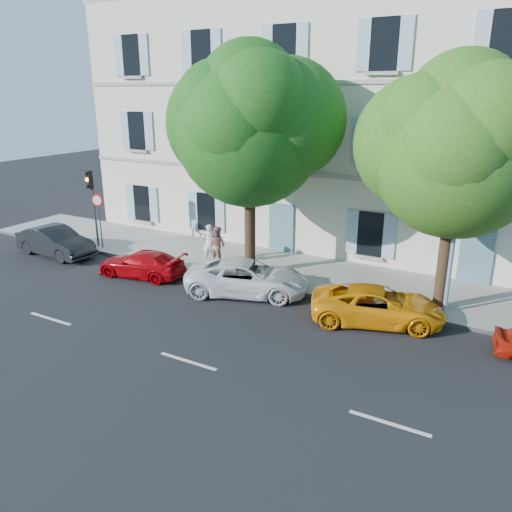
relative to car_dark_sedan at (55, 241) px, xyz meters
The scene contains 15 objects.
ground 11.71m from the car_dark_sedan, ahead, with size 90.00×90.00×0.00m, color black.
sidewalk 12.14m from the car_dark_sedan, 16.29° to the left, with size 36.00×4.50×0.15m, color #A09E96.
kerb 11.72m from the car_dark_sedan, ahead, with size 36.00×0.16×0.16m, color #9E998E.
building 15.72m from the car_dark_sedan, 38.18° to the left, with size 28.00×7.00×12.00m, color beige.
car_dark_sedan is the anchor object (origin of this frame).
car_red_coupe 5.59m from the car_dark_sedan, ahead, with size 1.58×3.89×1.13m, color #AA040B.
car_white_coupe 10.56m from the car_dark_sedan, ahead, with size 2.22×4.81×1.34m, color white.
car_yellow_supercar 15.76m from the car_dark_sedan, ahead, with size 2.09×4.53×1.26m, color orange.
tree_left 11.24m from the car_dark_sedan, 12.46° to the left, with size 5.91×5.91×9.16m.
tree_right 18.29m from the car_dark_sedan, ahead, with size 5.51×5.51×8.50m.
traffic_light 2.95m from the car_dark_sedan, 61.19° to the left, with size 0.32×0.43×3.84m.
road_sign 2.58m from the car_dark_sedan, 51.55° to the left, with size 0.62×0.18×2.73m.
street_lamp 18.21m from the car_dark_sedan, ahead, with size 0.24×1.59×7.50m.
pedestrian_a 7.73m from the car_dark_sedan, 19.14° to the left, with size 0.65×0.42×1.77m, color silver.
pedestrian_b 8.16m from the car_dark_sedan, 17.54° to the left, with size 0.85×0.66×1.75m, color tan.
Camera 1 is at (8.12, -14.45, 7.64)m, focal length 35.00 mm.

